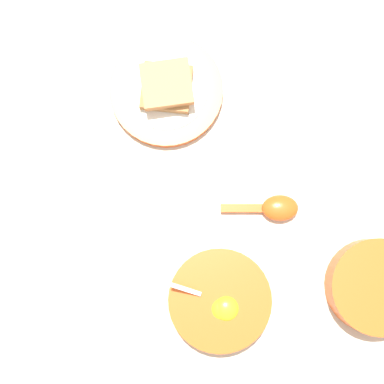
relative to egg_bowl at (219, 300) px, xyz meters
The scene contains 6 objects.
ground_plane 0.22m from the egg_bowl, 154.57° to the left, with size 3.00×3.00×0.00m, color beige.
egg_bowl is the anchor object (origin of this frame).
toast_plate 0.37m from the egg_bowl, behind, with size 0.20×0.20×0.02m.
toast_sandwich 0.37m from the egg_bowl, behind, with size 0.10×0.10×0.03m.
soup_spoon 0.18m from the egg_bowl, 138.90° to the left, with size 0.05×0.13×0.03m.
congee_bowl 0.26m from the egg_bowl, 85.72° to the left, with size 0.16×0.16×0.05m.
Camera 1 is at (0.11, -0.13, 0.91)m, focal length 50.00 mm.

